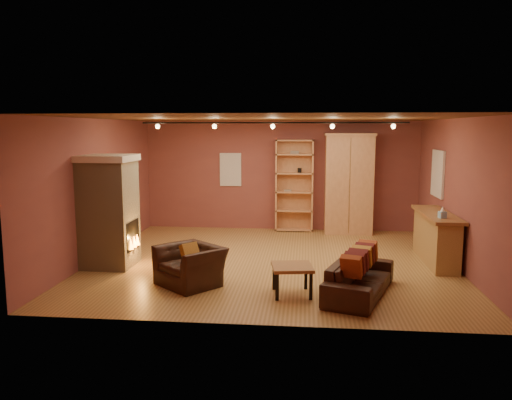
# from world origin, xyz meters

# --- Properties ---
(floor) EXTENTS (7.00, 7.00, 0.00)m
(floor) POSITION_xyz_m (0.00, 0.00, 0.00)
(floor) COLOR olive
(floor) RESTS_ON ground
(ceiling) EXTENTS (7.00, 7.00, 0.00)m
(ceiling) POSITION_xyz_m (0.00, 0.00, 2.80)
(ceiling) COLOR brown
(ceiling) RESTS_ON back_wall
(back_wall) EXTENTS (7.00, 0.02, 2.80)m
(back_wall) POSITION_xyz_m (0.00, 3.25, 1.40)
(back_wall) COLOR brown
(back_wall) RESTS_ON floor
(left_wall) EXTENTS (0.02, 6.50, 2.80)m
(left_wall) POSITION_xyz_m (-3.50, 0.00, 1.40)
(left_wall) COLOR brown
(left_wall) RESTS_ON floor
(right_wall) EXTENTS (0.02, 6.50, 2.80)m
(right_wall) POSITION_xyz_m (3.50, 0.00, 1.40)
(right_wall) COLOR brown
(right_wall) RESTS_ON floor
(fireplace) EXTENTS (1.01, 0.98, 2.12)m
(fireplace) POSITION_xyz_m (-3.04, -0.60, 1.06)
(fireplace) COLOR tan
(fireplace) RESTS_ON floor
(back_window) EXTENTS (0.56, 0.04, 0.86)m
(back_window) POSITION_xyz_m (-1.30, 3.23, 1.55)
(back_window) COLOR silver
(back_window) RESTS_ON back_wall
(bookcase) EXTENTS (0.95, 0.37, 2.33)m
(bookcase) POSITION_xyz_m (0.37, 3.13, 1.18)
(bookcase) COLOR tan
(bookcase) RESTS_ON floor
(armoire) EXTENTS (1.22, 0.70, 2.50)m
(armoire) POSITION_xyz_m (1.72, 2.93, 1.25)
(armoire) COLOR tan
(armoire) RESTS_ON floor
(bar_counter) EXTENTS (0.56, 2.06, 0.99)m
(bar_counter) POSITION_xyz_m (3.20, 0.25, 0.50)
(bar_counter) COLOR tan
(bar_counter) RESTS_ON floor
(tissue_box) EXTENTS (0.15, 0.15, 0.22)m
(tissue_box) POSITION_xyz_m (3.15, -0.32, 1.08)
(tissue_box) COLOR #83B0D2
(tissue_box) RESTS_ON bar_counter
(right_window) EXTENTS (0.05, 0.90, 1.00)m
(right_window) POSITION_xyz_m (3.47, 1.40, 1.65)
(right_window) COLOR silver
(right_window) RESTS_ON right_wall
(loveseat) EXTENTS (1.14, 1.95, 0.78)m
(loveseat) POSITION_xyz_m (1.52, -1.86, 0.39)
(loveseat) COLOR black
(loveseat) RESTS_ON floor
(armchair) EXTENTS (1.19, 1.16, 0.88)m
(armchair) POSITION_xyz_m (-1.25, -1.63, 0.44)
(armchair) COLOR black
(armchair) RESTS_ON floor
(coffee_table) EXTENTS (0.71, 0.71, 0.47)m
(coffee_table) POSITION_xyz_m (0.46, -1.95, 0.40)
(coffee_table) COLOR #986437
(coffee_table) RESTS_ON floor
(track_rail) EXTENTS (5.20, 0.09, 0.13)m
(track_rail) POSITION_xyz_m (0.00, 0.20, 2.69)
(track_rail) COLOR black
(track_rail) RESTS_ON ceiling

